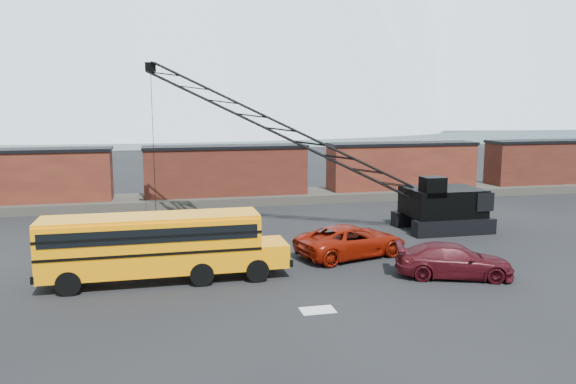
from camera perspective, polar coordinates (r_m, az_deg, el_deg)
name	(u,v)px	position (r m, az deg, el deg)	size (l,w,h in m)	color
ground	(284,281)	(26.93, -0.42, -9.06)	(160.00, 160.00, 0.00)	black
gravel_berm	(227,199)	(47.98, -6.25, -0.66)	(120.00, 5.00, 0.70)	#433E37
boxcar_west_near	(21,176)	(48.42, -25.45, 1.49)	(13.70, 3.10, 4.17)	#4A1715
boxcar_mid	(226,170)	(47.64, -6.30, 2.20)	(13.70, 3.10, 4.17)	#511E17
boxcar_east_near	(402,166)	(52.03, 11.49, 2.64)	(13.70, 3.10, 4.17)	#4A1715
boxcar_east_far	(554,162)	(60.47, 25.42, 2.81)	(13.70, 3.10, 4.17)	#511E17
snow_patch	(318,310)	(23.39, 3.03, -11.89)	(1.40, 0.90, 0.02)	silver
school_bus	(159,244)	(27.15, -12.93, -5.21)	(11.65, 2.65, 3.19)	#FF9005
red_pickup	(351,241)	(31.15, 6.46, -4.95)	(2.90, 6.29, 1.75)	maroon
maroon_suv	(454,261)	(28.55, 16.49, -6.69)	(2.27, 5.59, 1.62)	#410B11
crawler_crane	(289,133)	(37.04, 0.12, 5.98)	(21.85, 7.81, 11.21)	black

